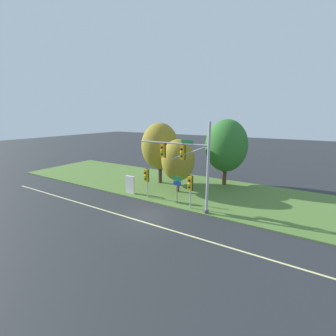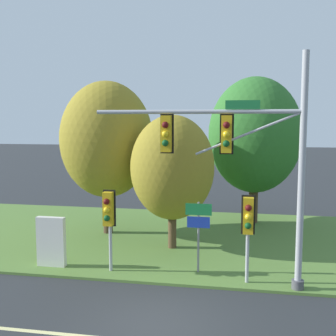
{
  "view_description": "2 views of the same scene",
  "coord_description": "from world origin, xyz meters",
  "px_view_note": "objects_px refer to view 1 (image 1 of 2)",
  "views": [
    {
      "loc": [
        10.65,
        -14.23,
        8.19
      ],
      "look_at": [
        -0.41,
        3.98,
        3.29
      ],
      "focal_mm": 24.0,
      "sensor_mm": 36.0,
      "label": 1
    },
    {
      "loc": [
        2.34,
        -11.08,
        5.64
      ],
      "look_at": [
        -0.53,
        4.61,
        3.82
      ],
      "focal_mm": 45.0,
      "sensor_mm": 36.0,
      "label": 2
    }
  ],
  "objects_px": {
    "tree_nearest_road": "(160,146)",
    "tree_behind_signpost": "(226,146)",
    "pedestrian_signal_near_kerb": "(146,177)",
    "traffic_signal_mast": "(188,160)",
    "pedestrian_signal_further_along": "(190,185)",
    "route_sign_post": "(177,184)",
    "tree_left_of_mast": "(178,160)",
    "info_kiosk": "(130,185)"
  },
  "relations": [
    {
      "from": "tree_nearest_road",
      "to": "route_sign_post",
      "type": "bearing_deg",
      "value": -42.85
    },
    {
      "from": "traffic_signal_mast",
      "to": "info_kiosk",
      "type": "bearing_deg",
      "value": 175.23
    },
    {
      "from": "tree_left_of_mast",
      "to": "info_kiosk",
      "type": "height_order",
      "value": "tree_left_of_mast"
    },
    {
      "from": "pedestrian_signal_further_along",
      "to": "info_kiosk",
      "type": "bearing_deg",
      "value": 176.19
    },
    {
      "from": "tree_behind_signpost",
      "to": "info_kiosk",
      "type": "xyz_separation_m",
      "value": [
        -7.67,
        -8.41,
        -3.78
      ]
    },
    {
      "from": "info_kiosk",
      "to": "route_sign_post",
      "type": "bearing_deg",
      "value": 3.81
    },
    {
      "from": "pedestrian_signal_near_kerb",
      "to": "tree_behind_signpost",
      "type": "bearing_deg",
      "value": 58.47
    },
    {
      "from": "pedestrian_signal_near_kerb",
      "to": "pedestrian_signal_further_along",
      "type": "relative_size",
      "value": 1.0
    },
    {
      "from": "tree_nearest_road",
      "to": "info_kiosk",
      "type": "relative_size",
      "value": 3.9
    },
    {
      "from": "route_sign_post",
      "to": "tree_left_of_mast",
      "type": "xyz_separation_m",
      "value": [
        -1.44,
        2.75,
        1.74
      ]
    },
    {
      "from": "traffic_signal_mast",
      "to": "info_kiosk",
      "type": "distance_m",
      "value": 7.99
    },
    {
      "from": "traffic_signal_mast",
      "to": "tree_behind_signpost",
      "type": "bearing_deg",
      "value": 86.72
    },
    {
      "from": "tree_nearest_road",
      "to": "tree_behind_signpost",
      "type": "distance_m",
      "value": 7.87
    },
    {
      "from": "tree_behind_signpost",
      "to": "info_kiosk",
      "type": "height_order",
      "value": "tree_behind_signpost"
    },
    {
      "from": "tree_nearest_road",
      "to": "info_kiosk",
      "type": "height_order",
      "value": "tree_nearest_road"
    },
    {
      "from": "traffic_signal_mast",
      "to": "pedestrian_signal_near_kerb",
      "type": "relative_size",
      "value": 2.54
    },
    {
      "from": "pedestrian_signal_further_along",
      "to": "tree_behind_signpost",
      "type": "distance_m",
      "value": 9.26
    },
    {
      "from": "pedestrian_signal_near_kerb",
      "to": "pedestrian_signal_further_along",
      "type": "height_order",
      "value": "pedestrian_signal_further_along"
    },
    {
      "from": "traffic_signal_mast",
      "to": "tree_behind_signpost",
      "type": "distance_m",
      "value": 9.03
    },
    {
      "from": "pedestrian_signal_further_along",
      "to": "route_sign_post",
      "type": "distance_m",
      "value": 2.0
    },
    {
      "from": "traffic_signal_mast",
      "to": "tree_nearest_road",
      "type": "xyz_separation_m",
      "value": [
        -6.57,
        5.58,
        0.13
      ]
    },
    {
      "from": "route_sign_post",
      "to": "tree_left_of_mast",
      "type": "distance_m",
      "value": 3.56
    },
    {
      "from": "traffic_signal_mast",
      "to": "route_sign_post",
      "type": "relative_size",
      "value": 2.96
    },
    {
      "from": "pedestrian_signal_further_along",
      "to": "tree_nearest_road",
      "type": "relative_size",
      "value": 0.41
    },
    {
      "from": "pedestrian_signal_further_along",
      "to": "tree_nearest_road",
      "type": "distance_m",
      "value": 9.0
    },
    {
      "from": "route_sign_post",
      "to": "pedestrian_signal_near_kerb",
      "type": "bearing_deg",
      "value": -169.38
    },
    {
      "from": "pedestrian_signal_further_along",
      "to": "tree_left_of_mast",
      "type": "bearing_deg",
      "value": 131.48
    },
    {
      "from": "route_sign_post",
      "to": "tree_behind_signpost",
      "type": "relative_size",
      "value": 0.33
    },
    {
      "from": "traffic_signal_mast",
      "to": "tree_nearest_road",
      "type": "distance_m",
      "value": 8.62
    },
    {
      "from": "tree_nearest_road",
      "to": "info_kiosk",
      "type": "distance_m",
      "value": 6.2
    },
    {
      "from": "tree_nearest_road",
      "to": "tree_behind_signpost",
      "type": "bearing_deg",
      "value": 25.79
    },
    {
      "from": "tree_nearest_road",
      "to": "tree_behind_signpost",
      "type": "relative_size",
      "value": 0.95
    },
    {
      "from": "traffic_signal_mast",
      "to": "info_kiosk",
      "type": "height_order",
      "value": "traffic_signal_mast"
    },
    {
      "from": "route_sign_post",
      "to": "tree_nearest_road",
      "type": "xyz_separation_m",
      "value": [
        -4.98,
        4.62,
        2.82
      ]
    },
    {
      "from": "traffic_signal_mast",
      "to": "pedestrian_signal_near_kerb",
      "type": "bearing_deg",
      "value": 175.6
    },
    {
      "from": "tree_left_of_mast",
      "to": "tree_behind_signpost",
      "type": "height_order",
      "value": "tree_behind_signpost"
    },
    {
      "from": "tree_left_of_mast",
      "to": "tree_behind_signpost",
      "type": "distance_m",
      "value": 6.48
    },
    {
      "from": "tree_nearest_road",
      "to": "pedestrian_signal_near_kerb",
      "type": "bearing_deg",
      "value": -71.13
    },
    {
      "from": "pedestrian_signal_near_kerb",
      "to": "tree_nearest_road",
      "type": "relative_size",
      "value": 0.41
    },
    {
      "from": "traffic_signal_mast",
      "to": "tree_behind_signpost",
      "type": "height_order",
      "value": "tree_behind_signpost"
    },
    {
      "from": "pedestrian_signal_near_kerb",
      "to": "route_sign_post",
      "type": "distance_m",
      "value": 3.28
    },
    {
      "from": "route_sign_post",
      "to": "tree_nearest_road",
      "type": "distance_m",
      "value": 7.35
    }
  ]
}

